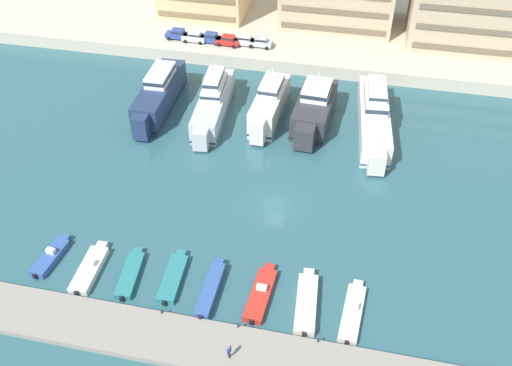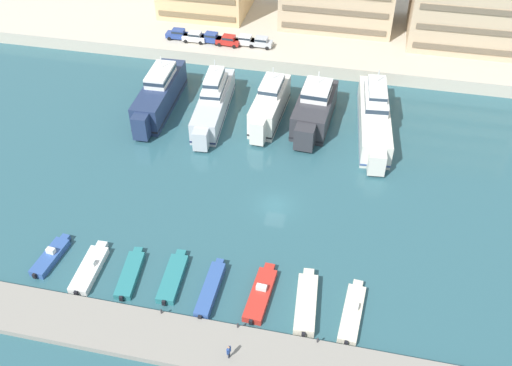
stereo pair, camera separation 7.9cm
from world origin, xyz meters
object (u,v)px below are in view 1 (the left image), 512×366
(yacht_charcoal_center_left, at_px, (314,109))
(motorboat_teal_center_left, at_px, (173,277))
(yacht_ivory_center, at_px, (374,116))
(car_white_left, at_px, (194,37))
(motorboat_red_center_right, at_px, (261,294))
(car_red_center_left, at_px, (228,40))
(motorboat_blue_far_left, at_px, (51,256))
(motorboat_blue_center, at_px, (211,289))
(motorboat_teal_mid_left, at_px, (130,274))
(car_white_center, at_px, (244,40))
(pedestrian_near_edge, at_px, (229,351))
(motorboat_cream_right, at_px, (352,312))
(motorboat_cream_mid_right, at_px, (306,303))
(yacht_silver_left, at_px, (213,102))
(yacht_navy_far_left, at_px, (159,95))
(motorboat_white_left, at_px, (90,269))
(car_blue_mid_left, at_px, (210,37))
(car_silver_center_right, at_px, (261,42))
(yacht_ivory_mid_left, at_px, (269,105))
(car_blue_far_left, at_px, (178,34))

(yacht_charcoal_center_left, bearing_deg, motorboat_teal_center_left, -107.80)
(yacht_ivory_center, distance_m, car_white_left, 36.52)
(yacht_charcoal_center_left, xyz_separation_m, yacht_ivory_center, (8.72, -0.09, 0.13))
(motorboat_red_center_right, relative_size, car_red_center_left, 1.93)
(motorboat_blue_far_left, height_order, motorboat_red_center_right, motorboat_blue_far_left)
(motorboat_blue_far_left, height_order, motorboat_blue_center, motorboat_blue_far_left)
(motorboat_teal_mid_left, xyz_separation_m, car_white_center, (0.80, 51.52, 2.80))
(yacht_charcoal_center_left, xyz_separation_m, car_red_center_left, (-17.37, 17.06, 0.86))
(yacht_ivory_center, height_order, pedestrian_near_edge, yacht_ivory_center)
(motorboat_cream_right, bearing_deg, motorboat_blue_center, -178.69)
(motorboat_blue_center, height_order, motorboat_cream_mid_right, motorboat_cream_mid_right)
(yacht_silver_left, height_order, pedestrian_near_edge, yacht_silver_left)
(yacht_silver_left, height_order, car_white_left, yacht_silver_left)
(yacht_navy_far_left, bearing_deg, pedestrian_near_edge, -62.32)
(motorboat_white_left, bearing_deg, motorboat_teal_center_left, 4.83)
(yacht_charcoal_center_left, bearing_deg, car_white_left, 143.88)
(yacht_navy_far_left, relative_size, motorboat_red_center_right, 2.26)
(yacht_silver_left, height_order, car_blue_mid_left, yacht_silver_left)
(motorboat_teal_center_left, xyz_separation_m, car_silver_center_right, (-1.06, 50.96, 2.78))
(motorboat_red_center_right, bearing_deg, motorboat_cream_mid_right, -3.03)
(motorboat_teal_center_left, distance_m, car_white_center, 51.24)
(motorboat_cream_mid_right, height_order, car_white_left, car_white_left)
(yacht_silver_left, distance_m, motorboat_red_center_right, 35.26)
(yacht_ivory_center, distance_m, motorboat_red_center_right, 34.77)
(yacht_charcoal_center_left, height_order, motorboat_red_center_right, yacht_charcoal_center_left)
(motorboat_cream_mid_right, bearing_deg, yacht_charcoal_center_left, 96.65)
(car_white_left, bearing_deg, motorboat_teal_mid_left, -80.99)
(yacht_silver_left, height_order, motorboat_teal_mid_left, yacht_silver_left)
(motorboat_blue_center, bearing_deg, motorboat_white_left, 179.81)
(motorboat_cream_mid_right, distance_m, pedestrian_near_edge, 10.16)
(car_red_center_left, height_order, car_white_center, same)
(car_white_center, bearing_deg, car_white_left, -176.03)
(yacht_navy_far_left, relative_size, motorboat_white_left, 2.38)
(motorboat_teal_center_left, distance_m, motorboat_cream_right, 19.39)
(motorboat_white_left, relative_size, motorboat_teal_center_left, 1.01)
(yacht_charcoal_center_left, distance_m, car_white_center, 22.99)
(yacht_ivory_mid_left, distance_m, yacht_ivory_center, 15.33)
(motorboat_blue_far_left, relative_size, motorboat_teal_center_left, 0.87)
(yacht_ivory_mid_left, relative_size, motorboat_teal_mid_left, 2.04)
(motorboat_red_center_right, relative_size, car_white_center, 1.97)
(yacht_charcoal_center_left, bearing_deg, motorboat_red_center_right, -91.59)
(yacht_silver_left, bearing_deg, motorboat_teal_center_left, -82.33)
(car_white_left, relative_size, car_silver_center_right, 0.99)
(yacht_ivory_mid_left, relative_size, car_blue_far_left, 3.66)
(motorboat_white_left, bearing_deg, yacht_ivory_center, 49.79)
(pedestrian_near_edge, bearing_deg, yacht_silver_left, 107.50)
(car_silver_center_right, bearing_deg, motorboat_blue_center, -83.91)
(yacht_charcoal_center_left, relative_size, car_silver_center_right, 3.75)
(motorboat_blue_center, relative_size, motorboat_cream_right, 0.97)
(yacht_silver_left, height_order, car_blue_far_left, yacht_silver_left)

